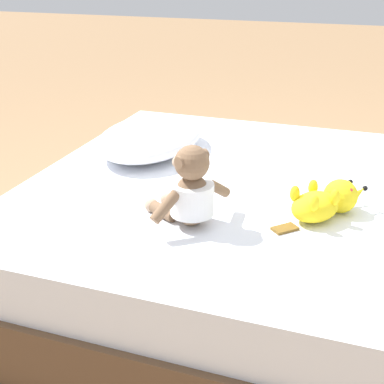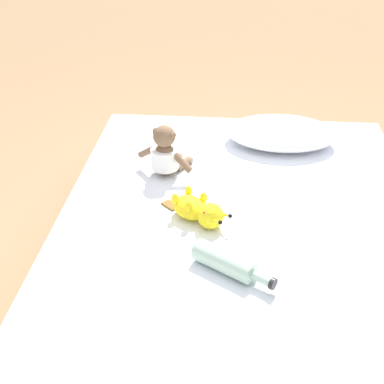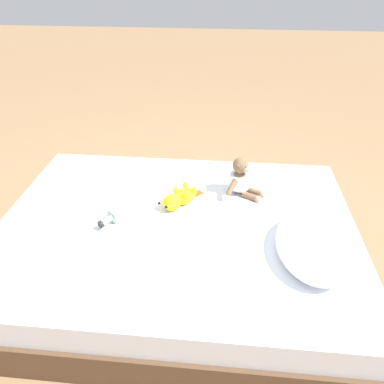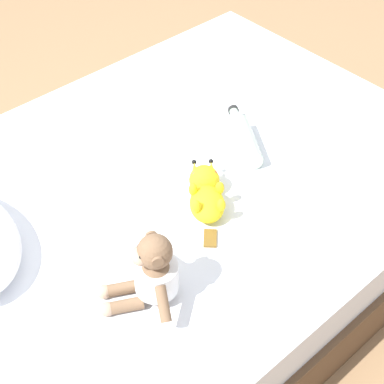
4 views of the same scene
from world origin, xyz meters
TOP-DOWN VIEW (x-y plane):
  - ground_plane at (0.00, 0.00)m, footprint 16.00×16.00m
  - bed at (0.00, 0.00)m, footprint 1.46×2.01m
  - pillow at (0.18, 0.69)m, footprint 0.54×0.37m
  - plush_monkey at (-0.33, 0.35)m, footprint 0.27×0.25m
  - plush_yellow_creature at (-0.16, -0.01)m, footprint 0.29×0.25m
  - glass_bottle at (-0.05, -0.30)m, footprint 0.29×0.21m

SIDE VIEW (x-z plane):
  - ground_plane at x=0.00m, z-range 0.00..0.00m
  - bed at x=0.00m, z-range 0.00..0.37m
  - glass_bottle at x=-0.05m, z-range 0.37..0.45m
  - plush_yellow_creature at x=-0.16m, z-range 0.37..0.47m
  - pillow at x=0.18m, z-range 0.37..0.48m
  - plush_monkey at x=-0.33m, z-range 0.35..0.58m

